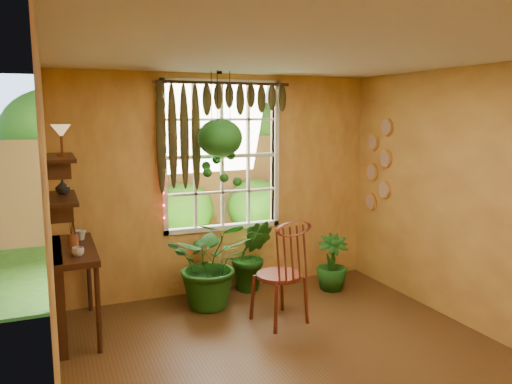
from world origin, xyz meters
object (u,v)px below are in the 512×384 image
Objects in this scene: counter_ledge at (65,282)px; potted_plant_left at (212,263)px; hanging_basket at (220,142)px; potted_plant_mid at (252,255)px; windsor_chair at (281,288)px.

potted_plant_left reaches higher than counter_ledge.
potted_plant_mid is at bearing 16.11° from hanging_basket.
windsor_chair is 0.98× the size of hanging_basket.
potted_plant_mid is (0.63, 0.33, -0.07)m from potted_plant_left.
potted_plant_mid is (0.08, 1.04, 0.08)m from windsor_chair.
potted_plant_mid is 0.69× the size of hanging_basket.
potted_plant_left is at bearing 114.34° from windsor_chair.
potted_plant_mid is at bearing 11.70° from counter_ledge.
potted_plant_mid is 1.51m from hanging_basket.
hanging_basket is (-0.36, 0.91, 1.52)m from windsor_chair.
potted_plant_left is 0.71m from potted_plant_mid.
hanging_basket is (1.77, 0.33, 1.35)m from counter_ledge.
windsor_chair reaches higher than potted_plant_left.
counter_ledge is 0.92× the size of windsor_chair.
potted_plant_mid is at bearing 27.22° from potted_plant_left.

